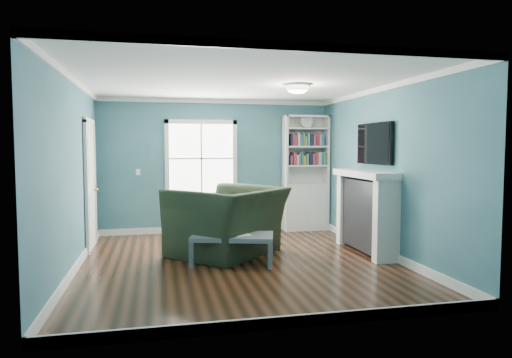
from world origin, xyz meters
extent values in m
plane|color=black|center=(0.00, 0.00, 0.00)|extent=(5.00, 5.00, 0.00)
plane|color=#2F606A|center=(0.00, 2.50, 1.30)|extent=(4.50, 0.00, 4.50)
plane|color=#2F606A|center=(0.00, -2.50, 1.30)|extent=(4.50, 0.00, 4.50)
plane|color=#2F606A|center=(-2.25, 0.00, 1.30)|extent=(0.00, 5.00, 5.00)
plane|color=#2F606A|center=(2.25, 0.00, 1.30)|extent=(0.00, 5.00, 5.00)
plane|color=white|center=(0.00, 0.00, 2.60)|extent=(5.00, 5.00, 0.00)
cube|color=white|center=(0.00, 2.48, 0.06)|extent=(4.50, 0.03, 0.12)
cube|color=white|center=(0.00, -2.48, 0.06)|extent=(4.50, 0.03, 0.12)
cube|color=white|center=(-2.23, 0.00, 0.06)|extent=(0.03, 5.00, 0.12)
cube|color=white|center=(2.23, 0.00, 0.06)|extent=(0.03, 5.00, 0.12)
cube|color=white|center=(0.00, 2.48, 2.56)|extent=(4.50, 0.04, 0.08)
cube|color=white|center=(0.00, -2.48, 2.56)|extent=(4.50, 0.04, 0.08)
cube|color=white|center=(-2.23, 0.00, 2.56)|extent=(0.04, 5.00, 0.08)
cube|color=white|center=(2.23, 0.00, 2.56)|extent=(0.04, 5.00, 0.08)
cube|color=white|center=(-0.30, 2.50, 1.45)|extent=(1.24, 0.01, 1.34)
cube|color=white|center=(-0.96, 2.48, 1.45)|extent=(0.08, 0.06, 1.50)
cube|color=white|center=(0.36, 2.48, 1.45)|extent=(0.08, 0.06, 1.50)
cube|color=white|center=(-0.30, 2.48, 0.74)|extent=(1.40, 0.06, 0.08)
cube|color=white|center=(-0.30, 2.48, 2.16)|extent=(1.40, 0.06, 0.08)
cube|color=white|center=(-0.30, 2.48, 1.45)|extent=(1.24, 0.03, 0.03)
cube|color=white|center=(-0.30, 2.48, 1.45)|extent=(0.03, 0.03, 1.34)
cube|color=silver|center=(1.77, 2.30, 0.45)|extent=(0.90, 0.35, 0.90)
cube|color=silver|center=(1.34, 2.30, 1.60)|extent=(0.04, 0.35, 1.40)
cube|color=silver|center=(2.20, 2.30, 1.60)|extent=(0.04, 0.35, 1.40)
cube|color=silver|center=(1.77, 2.46, 1.60)|extent=(0.90, 0.02, 1.40)
cube|color=silver|center=(1.77, 2.30, 2.28)|extent=(0.90, 0.35, 0.04)
cube|color=silver|center=(1.77, 2.30, 0.92)|extent=(0.84, 0.33, 0.03)
cube|color=silver|center=(1.77, 2.30, 1.30)|extent=(0.84, 0.33, 0.03)
cube|color=silver|center=(1.77, 2.30, 1.68)|extent=(0.84, 0.33, 0.03)
cube|color=silver|center=(1.77, 2.30, 2.04)|extent=(0.84, 0.33, 0.03)
cube|color=#593366|center=(1.77, 2.28, 1.43)|extent=(0.70, 0.25, 0.22)
cube|color=maroon|center=(1.77, 2.28, 1.81)|extent=(0.70, 0.25, 0.22)
cylinder|color=beige|center=(1.77, 2.25, 2.19)|extent=(0.26, 0.06, 0.26)
cube|color=black|center=(2.09, 0.20, 0.60)|extent=(0.30, 1.20, 1.10)
cube|color=black|center=(2.07, 0.20, 0.40)|extent=(0.22, 0.65, 0.70)
cube|color=silver|center=(2.07, -0.47, 0.60)|extent=(0.36, 0.16, 1.20)
cube|color=silver|center=(2.07, 0.87, 0.60)|extent=(0.36, 0.16, 1.20)
cube|color=silver|center=(2.05, 0.20, 1.25)|extent=(0.44, 1.58, 0.10)
cube|color=black|center=(2.20, 0.20, 1.72)|extent=(0.06, 1.10, 0.65)
cube|color=silver|center=(-2.23, 1.40, 1.02)|extent=(0.04, 0.80, 2.05)
cube|color=white|center=(-2.22, 0.95, 1.02)|extent=(0.05, 0.08, 2.13)
cube|color=white|center=(-2.22, 1.85, 1.02)|extent=(0.05, 0.08, 2.13)
cube|color=white|center=(-2.22, 1.40, 2.09)|extent=(0.05, 0.98, 0.08)
sphere|color=#BF8C3F|center=(-2.17, 1.70, 0.95)|extent=(0.07, 0.07, 0.07)
ellipsoid|color=white|center=(0.90, 0.10, 2.54)|extent=(0.34, 0.34, 0.15)
cylinder|color=white|center=(0.90, 0.10, 2.58)|extent=(0.38, 0.38, 0.03)
cube|color=white|center=(-1.50, 2.48, 1.20)|extent=(0.08, 0.01, 0.12)
imported|color=#1F2E1D|center=(-0.08, 0.54, 0.70)|extent=(1.87, 1.87, 1.40)
cube|color=#505860|center=(-0.70, -0.16, 0.18)|extent=(0.08, 0.08, 0.36)
cube|color=#505860|center=(0.35, -0.45, 0.18)|extent=(0.08, 0.08, 0.36)
cube|color=#505860|center=(-0.55, 0.38, 0.18)|extent=(0.08, 0.08, 0.36)
cube|color=#505860|center=(0.50, 0.09, 0.18)|extent=(0.08, 0.08, 0.36)
cube|color=slate|center=(-0.10, -0.04, 0.39)|extent=(1.28, 0.91, 0.06)
cube|color=white|center=(0.02, -0.07, 0.42)|extent=(0.29, 0.34, 0.00)
camera|label=1|loc=(-1.16, -6.42, 1.67)|focal=32.00mm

